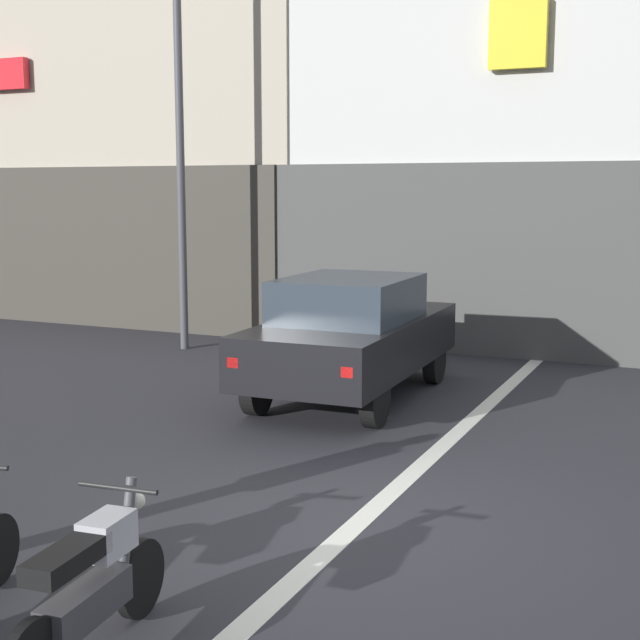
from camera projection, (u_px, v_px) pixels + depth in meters
ground_plane at (353, 528)px, 7.38m from camera, size 120.00×120.00×0.00m
lane_centre_line at (511, 384)px, 12.79m from camera, size 0.20×18.00×0.01m
car_black_crossing_near at (351, 333)px, 11.78m from camera, size 1.88×4.15×1.64m
street_lamp at (179, 103)px, 14.97m from camera, size 0.36×0.36×6.92m
motorcycle_silver_row_left_mid at (91, 586)px, 5.28m from camera, size 0.55×1.67×0.98m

